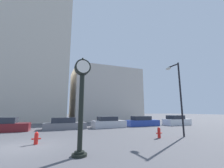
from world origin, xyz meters
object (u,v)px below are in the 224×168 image
car_maroon (4,126)px  car_white (176,121)px  car_blue (142,122)px  street_lamp_right (177,87)px  fire_hydrant_far (159,132)px  car_grey (65,124)px  street_clock (81,97)px  fire_hydrant_near (36,138)px  car_silver (108,123)px

car_maroon → car_white: 21.84m
car_blue → street_lamp_right: 9.40m
fire_hydrant_far → street_lamp_right: 4.33m
car_grey → car_white: car_white is taller
street_clock → car_blue: street_clock is taller
car_white → fire_hydrant_near: (-18.23, -7.16, -0.22)m
car_silver → street_lamp_right: bearing=-70.5°
car_grey → fire_hydrant_far: (6.34, -8.59, -0.14)m
car_white → street_lamp_right: size_ratio=0.64×
car_white → fire_hydrant_near: 19.58m
car_blue → fire_hydrant_far: 9.51m
fire_hydrant_near → car_silver: bearing=45.0°
street_clock → car_silver: street_clock is taller
street_clock → car_blue: (10.49, 11.16, -2.12)m
fire_hydrant_far → street_lamp_right: street_lamp_right is taller
car_silver → car_blue: car_silver is taller
car_silver → street_lamp_right: (3.25, -8.36, 3.55)m
fire_hydrant_near → fire_hydrant_far: size_ratio=0.94×
street_lamp_right → car_white: bearing=47.0°
car_grey → car_silver: (5.29, -0.12, 0.03)m
fire_hydrant_near → fire_hydrant_far: 8.61m
street_clock → car_silver: size_ratio=1.11×
street_clock → fire_hydrant_near: street_clock is taller
car_grey → street_lamp_right: bearing=-44.2°
car_silver → street_lamp_right: 9.65m
car_blue → street_clock: bearing=-131.2°
car_silver → street_lamp_right: size_ratio=0.68×
car_maroon → fire_hydrant_near: size_ratio=6.13×
car_blue → car_white: (5.65, -0.50, 0.03)m
car_blue → car_grey: bearing=-177.9°
car_grey → fire_hydrant_far: size_ratio=5.90×
car_maroon → car_silver: bearing=0.8°
car_silver → car_blue: bearing=-0.1°
street_clock → car_grey: size_ratio=1.00×
car_blue → street_lamp_right: street_lamp_right is taller
car_white → street_lamp_right: bearing=-131.7°
car_maroon → car_blue: size_ratio=1.00×
car_grey → street_clock: bearing=-90.1°
car_white → car_grey: bearing=179.6°
street_clock → fire_hydrant_far: (6.46, 2.55, -2.28)m
car_silver → fire_hydrant_far: (1.04, -8.47, -0.17)m
car_maroon → fire_hydrant_far: bearing=-34.1°
car_silver → fire_hydrant_near: 10.62m
car_silver → fire_hydrant_far: 8.53m
car_silver → car_white: car_white is taller
car_grey → car_blue: bearing=0.7°
car_maroon → street_clock: bearing=-61.9°
car_white → street_lamp_right: (-7.46, -8.01, 3.53)m
fire_hydrant_far → fire_hydrant_near: bearing=173.6°
fire_hydrant_far → car_white: bearing=40.0°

